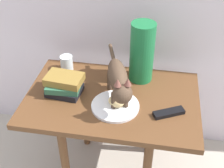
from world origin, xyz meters
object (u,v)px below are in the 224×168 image
Objects in this scene: tv_remote at (169,113)px; green_vase at (142,52)px; cat at (118,80)px; book_stack at (64,85)px; plate at (115,106)px; side_table at (112,109)px; candle_jar at (67,64)px; bread_roll at (116,101)px.

green_vase is at bearing 94.13° from tv_remote.
book_stack is at bearing 175.39° from cat.
plate is 0.26m from tv_remote.
book_stack is (-0.24, -0.01, 0.14)m from side_table.
book_stack is 0.54m from tv_remote.
side_table is at bearing -124.18° from green_vase.
green_vase reaches higher than plate.
green_vase reaches higher than book_stack.
plate is 0.32m from green_vase.
side_table is 0.33m from green_vase.
green_vase is at bearing 27.87° from book_stack.
tv_remote is (0.26, -0.01, 0.00)m from plate.
cat is 1.42× the size of green_vase.
cat is (0.04, -0.03, 0.22)m from side_table.
candle_jar is (-0.29, 0.20, 0.12)m from side_table.
plate is 2.91× the size of bread_roll.
green_vase is 2.18× the size of tv_remote.
candle_jar is (-0.32, 0.28, 0.03)m from plate.
side_table is 10.28× the size of candle_jar.
side_table is 0.22m from cat.
candle_jar is 0.57× the size of tv_remote.
tv_remote is (0.16, -0.27, -0.15)m from green_vase.
bread_roll is 0.29m from book_stack.
cat is at bearing 141.72° from tv_remote.
plate is at bearing 151.48° from tv_remote.
plate is at bearing -40.43° from candle_jar.
cat is 0.28m from tv_remote.
cat reaches higher than plate.
plate is 0.13m from cat.
green_vase is at bearing 69.71° from plate.
cat is 0.41m from candle_jar.
green_vase is (0.10, 0.26, 0.16)m from plate.
side_table is 1.89× the size of cat.
side_table is at bearing 136.93° from tv_remote.
green_vase is (0.13, 0.18, 0.25)m from side_table.
green_vase reaches higher than bread_roll.
cat reaches higher than book_stack.
book_stack is at bearing 166.48° from plate.
plate is 0.50× the size of cat.
plate is 1.55× the size of tv_remote.
bread_roll is at bearing -92.28° from cat.
bread_roll is 0.53× the size of tv_remote.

